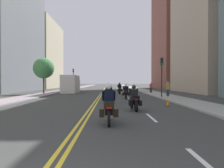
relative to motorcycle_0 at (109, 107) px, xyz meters
The scene contains 24 objects.
ground_plane 41.51m from the motorcycle_0, 91.59° to the left, with size 264.00×264.00×0.00m, color #363836.
sidewalk_left 42.47m from the motorcycle_0, 102.32° to the left, with size 2.87×144.00×0.12m, color gray.
sidewalk_right 42.04m from the motorcycle_0, 80.75° to the left, with size 2.87×144.00×0.12m, color gray.
centreline_yellow_inner 41.52m from the motorcycle_0, 91.76° to the left, with size 0.12×132.00×0.01m, color yellow.
centreline_yellow_outer 41.51m from the motorcycle_0, 91.43° to the left, with size 0.12×132.00×0.01m, color yellow.
lane_dashes_white 22.60m from the motorcycle_0, 84.70° to the left, with size 0.14×56.40×0.01m.
building_left_1 38.51m from the motorcycle_0, 122.24° to the left, with size 8.14×19.61×30.86m.
building_right_1 33.23m from the motorcycle_0, 58.44° to the left, with size 6.92×16.52×26.85m.
building_left_2 54.49m from the motorcycle_0, 110.94° to the left, with size 8.64×18.43×18.39m.
building_right_2 50.85m from the motorcycle_0, 69.79° to the left, with size 8.44×16.62×30.59m.
motorcycle_0 is the anchor object (origin of this frame).
motorcycle_1 4.40m from the motorcycle_0, 69.37° to the left, with size 0.78×2.27×1.57m.
motorcycle_2 8.78m from the motorcycle_0, 90.18° to the left, with size 0.76×2.25×1.62m.
motorcycle_3 13.12m from the motorcycle_0, 82.38° to the left, with size 0.78×2.19×1.59m.
motorcycle_4 17.77m from the motorcycle_0, 90.29° to the left, with size 0.77×2.10×1.59m.
motorcycle_5 22.23m from the motorcycle_0, 86.06° to the left, with size 0.77×2.23×1.66m.
motorcycle_6 26.20m from the motorcycle_0, 90.38° to the left, with size 0.77×2.23×1.61m.
traffic_cone_0 7.76m from the motorcycle_0, 56.28° to the left, with size 0.31×0.31×0.81m.
traffic_light_near 15.27m from the motorcycle_0, 67.71° to the left, with size 0.28×0.38×4.36m.
traffic_light_far 38.95m from the motorcycle_0, 101.92° to the left, with size 0.28×0.38×4.66m.
pedestrian_0 24.10m from the motorcycle_0, 74.62° to the left, with size 0.42×0.39×1.66m.
pedestrian_1 16.69m from the motorcycle_0, 66.11° to the left, with size 0.48×0.23×1.81m.
street_tree_1 23.50m from the motorcycle_0, 113.76° to the left, with size 2.95×2.95×5.19m.
parked_truck 26.22m from the motorcycle_0, 103.74° to the left, with size 2.20×6.50×2.80m.
Camera 1 is at (1.18, -2.27, 1.76)m, focal length 33.64 mm.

